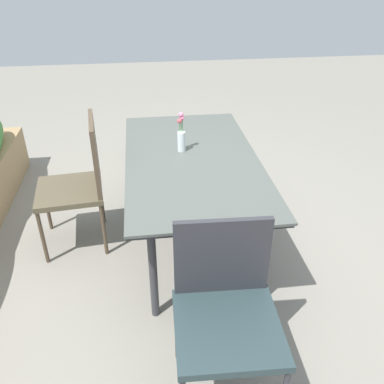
{
  "coord_description": "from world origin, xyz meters",
  "views": [
    {
      "loc": [
        -2.46,
        0.25,
        1.99
      ],
      "look_at": [
        0.08,
        -0.08,
        0.45
      ],
      "focal_mm": 38.22,
      "sensor_mm": 36.0,
      "label": 1
    }
  ],
  "objects_px": {
    "dining_table": "(192,165)",
    "chair_far_side": "(80,178)",
    "chair_end_left": "(225,305)",
    "flower_vase": "(181,137)",
    "potted_plant": "(142,141)"
  },
  "relations": [
    {
      "from": "chair_far_side",
      "to": "potted_plant",
      "type": "bearing_deg",
      "value": -24.56
    },
    {
      "from": "chair_far_side",
      "to": "flower_vase",
      "type": "distance_m",
      "value": 0.8
    },
    {
      "from": "chair_far_side",
      "to": "potted_plant",
      "type": "xyz_separation_m",
      "value": [
        1.35,
        -0.46,
        -0.32
      ]
    },
    {
      "from": "flower_vase",
      "to": "potted_plant",
      "type": "xyz_separation_m",
      "value": [
        1.34,
        0.28,
        -0.6
      ]
    },
    {
      "from": "dining_table",
      "to": "potted_plant",
      "type": "distance_m",
      "value": 1.59
    },
    {
      "from": "chair_far_side",
      "to": "chair_end_left",
      "type": "distance_m",
      "value": 1.56
    },
    {
      "from": "flower_vase",
      "to": "chair_end_left",
      "type": "bearing_deg",
      "value": -177.33
    },
    {
      "from": "dining_table",
      "to": "chair_end_left",
      "type": "xyz_separation_m",
      "value": [
        -1.2,
        -0.0,
        -0.13
      ]
    },
    {
      "from": "dining_table",
      "to": "potted_plant",
      "type": "xyz_separation_m",
      "value": [
        1.48,
        0.34,
        -0.44
      ]
    },
    {
      "from": "chair_far_side",
      "to": "potted_plant",
      "type": "relative_size",
      "value": 2.28
    },
    {
      "from": "chair_end_left",
      "to": "flower_vase",
      "type": "height_order",
      "value": "flower_vase"
    },
    {
      "from": "flower_vase",
      "to": "chair_far_side",
      "type": "bearing_deg",
      "value": 90.55
    },
    {
      "from": "chair_end_left",
      "to": "dining_table",
      "type": "bearing_deg",
      "value": -87.45
    },
    {
      "from": "chair_end_left",
      "to": "potted_plant",
      "type": "relative_size",
      "value": 2.12
    },
    {
      "from": "dining_table",
      "to": "chair_far_side",
      "type": "distance_m",
      "value": 0.82
    }
  ]
}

